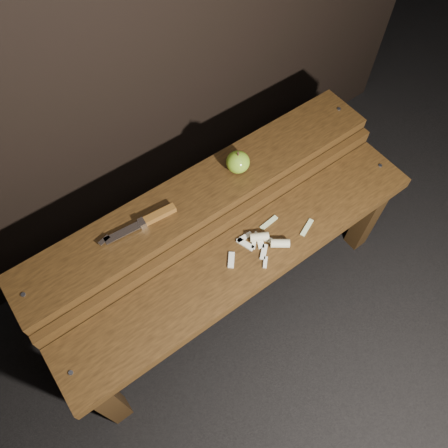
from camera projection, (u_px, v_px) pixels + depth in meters
ground at (233, 296)px, 1.65m from camera, size 60.00×60.00×0.00m
bench_front_tier at (248, 268)px, 1.32m from camera, size 1.20×0.20×0.42m
bench_rear_tier at (204, 207)px, 1.36m from camera, size 1.20×0.21×0.50m
apple at (238, 162)px, 1.31m from camera, size 0.07×0.07×0.08m
knife at (150, 219)px, 1.23m from camera, size 0.23×0.04×0.02m
apple_scraps at (266, 241)px, 1.28m from camera, size 0.31×0.13×0.03m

